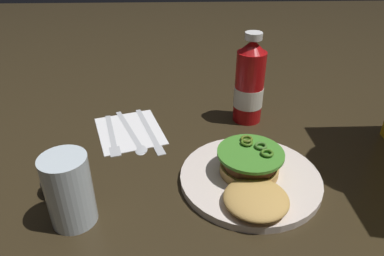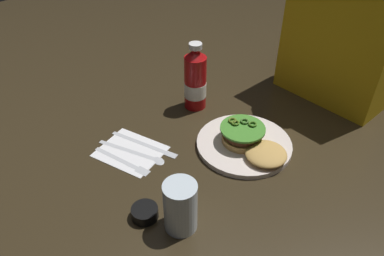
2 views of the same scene
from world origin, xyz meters
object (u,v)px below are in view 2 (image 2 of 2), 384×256
(water_glass, at_px, (180,207))
(spoon_utensil, at_px, (140,154))
(napkin, at_px, (131,151))
(condiment_cup, at_px, (145,213))
(diner_person, at_px, (350,20))
(butter_knife, at_px, (148,145))
(dinner_plate, at_px, (244,144))
(ketchup_bottle, at_px, (195,81))
(burger_sandwich, at_px, (251,141))
(fork_utensil, at_px, (126,162))

(water_glass, bearing_deg, spoon_utensil, 164.43)
(napkin, bearing_deg, water_glass, -11.63)
(napkin, bearing_deg, condiment_cup, -26.36)
(condiment_cup, xyz_separation_m, diner_person, (-0.00, 0.76, 0.24))
(butter_knife, relative_size, diner_person, 0.36)
(dinner_plate, height_order, butter_knife, dinner_plate)
(ketchup_bottle, xyz_separation_m, spoon_utensil, (0.07, -0.26, -0.09))
(water_glass, relative_size, diner_person, 0.21)
(burger_sandwich, relative_size, diner_person, 0.35)
(ketchup_bottle, height_order, condiment_cup, ketchup_bottle)
(burger_sandwich, relative_size, water_glass, 1.65)
(spoon_utensil, distance_m, butter_knife, 0.04)
(burger_sandwich, distance_m, condiment_cup, 0.34)
(spoon_utensil, bearing_deg, dinner_plate, 55.41)
(dinner_plate, xyz_separation_m, burger_sandwich, (0.02, -0.00, 0.03))
(ketchup_bottle, bearing_deg, butter_knife, -75.62)
(condiment_cup, height_order, butter_knife, condiment_cup)
(ketchup_bottle, relative_size, butter_knife, 1.04)
(ketchup_bottle, xyz_separation_m, butter_knife, (0.06, -0.23, -0.09))
(dinner_plate, distance_m, butter_knife, 0.26)
(diner_person, bearing_deg, napkin, -106.62)
(dinner_plate, bearing_deg, napkin, -127.63)
(butter_knife, distance_m, diner_person, 0.68)
(ketchup_bottle, height_order, spoon_utensil, ketchup_bottle)
(spoon_utensil, bearing_deg, burger_sandwich, 51.29)
(spoon_utensil, bearing_deg, ketchup_bottle, 105.69)
(condiment_cup, bearing_deg, dinner_plate, 92.42)
(fork_utensil, bearing_deg, butter_knife, 102.39)
(spoon_utensil, bearing_deg, condiment_cup, -32.81)
(burger_sandwich, xyz_separation_m, ketchup_bottle, (-0.26, 0.04, 0.06))
(dinner_plate, xyz_separation_m, butter_knife, (-0.17, -0.19, -0.00))
(condiment_cup, distance_m, fork_utensil, 0.18)
(burger_sandwich, relative_size, condiment_cup, 3.35)
(butter_knife, height_order, diner_person, diner_person)
(burger_sandwich, bearing_deg, napkin, -131.29)
(burger_sandwich, xyz_separation_m, napkin, (-0.21, -0.24, -0.03))
(napkin, relative_size, butter_knife, 0.82)
(dinner_plate, relative_size, spoon_utensil, 1.35)
(dinner_plate, xyz_separation_m, napkin, (-0.19, -0.24, -0.01))
(condiment_cup, bearing_deg, water_glass, 31.91)
(burger_sandwich, distance_m, diner_person, 0.47)
(burger_sandwich, distance_m, butter_knife, 0.28)
(burger_sandwich, distance_m, ketchup_bottle, 0.26)
(dinner_plate, relative_size, diner_person, 0.45)
(dinner_plate, distance_m, ketchup_bottle, 0.25)
(dinner_plate, xyz_separation_m, spoon_utensil, (-0.16, -0.23, -0.00))
(condiment_cup, height_order, diner_person, diner_person)
(dinner_plate, distance_m, napkin, 0.31)
(butter_knife, xyz_separation_m, diner_person, (0.18, 0.61, 0.24))
(dinner_plate, relative_size, burger_sandwich, 1.29)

